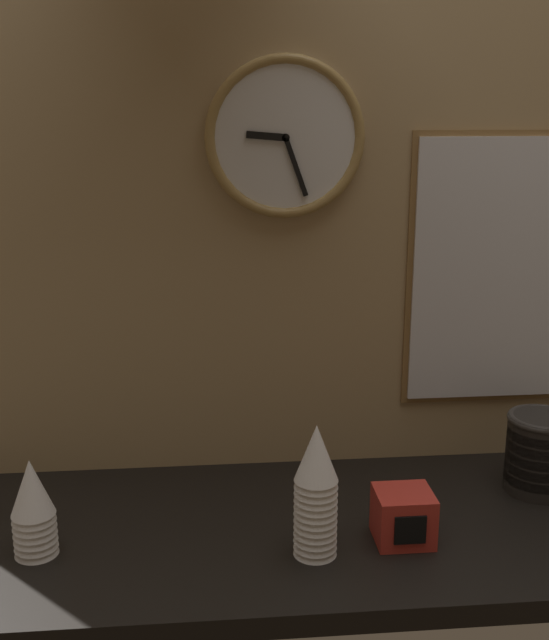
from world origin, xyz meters
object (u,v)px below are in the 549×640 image
bowl_stack_far_right (540,451)px  cup_stack_left (33,508)px  menu_board (523,271)px  wall_clock (285,137)px  napkin_dispenser (403,516)px  cup_stack_center_right (316,491)px

bowl_stack_far_right → cup_stack_left: bearing=-171.4°
menu_board → bowl_stack_far_right: bearing=-92.0°
wall_clock → napkin_dispenser: (0.18, -0.32, -0.63)m
bowl_stack_far_right → wall_clock: bearing=161.9°
cup_stack_center_right → bowl_stack_far_right: bearing=21.7°
napkin_dispenser → cup_stack_left: bearing=178.6°
bowl_stack_far_right → napkin_dispenser: size_ratio=1.59×
cup_stack_left → bowl_stack_far_right: bearing=8.6°
bowl_stack_far_right → menu_board: menu_board is taller
menu_board → napkin_dispenser: menu_board is taller
cup_stack_left → wall_clock: wall_clock is taller
bowl_stack_far_right → napkin_dispenser: 0.35m
wall_clock → napkin_dispenser: 0.73m
wall_clock → napkin_dispenser: wall_clock is taller
menu_board → cup_stack_left: bearing=-161.9°
wall_clock → menu_board: bearing=1.0°
cup_stack_left → menu_board: menu_board is taller
cup_stack_left → napkin_dispenser: (0.63, -0.02, -0.04)m
cup_stack_left → cup_stack_center_right: bearing=-5.5°
napkin_dispenser → cup_stack_center_right: bearing=-169.4°
cup_stack_center_right → cup_stack_left: size_ratio=1.36×
cup_stack_left → bowl_stack_far_right: cup_stack_left is taller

